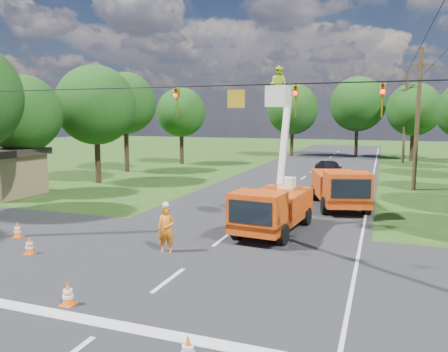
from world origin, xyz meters
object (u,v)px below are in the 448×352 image
at_px(tree_left_d, 96,105).
at_px(traffic_cone_6, 344,195).
at_px(tree_left_f, 181,112).
at_px(traffic_cone_0, 68,294).
at_px(traffic_cone_4, 18,230).
at_px(traffic_cone_3, 29,246).
at_px(bucket_truck, 273,199).
at_px(tree_left_e, 125,103).
at_px(tree_left_c, 22,114).
at_px(ground_worker, 166,229).
at_px(tree_far_c, 414,109).
at_px(distant_car, 329,169).
at_px(tree_far_a, 293,109).
at_px(traffic_cone_1, 188,351).
at_px(tree_far_b, 358,104).
at_px(pole_right_mid, 417,119).
at_px(traffic_cone_2, 285,227).
at_px(second_truck, 340,187).
at_px(pole_right_far, 405,118).

bearing_deg(tree_left_d, traffic_cone_6, -2.85).
bearing_deg(tree_left_f, traffic_cone_6, -40.17).
distance_m(traffic_cone_0, traffic_cone_4, 8.35).
xyz_separation_m(traffic_cone_3, tree_left_d, (-8.72, 16.37, 5.77)).
bearing_deg(bucket_truck, tree_left_e, 142.97).
bearing_deg(tree_left_c, tree_left_d, 75.96).
bearing_deg(traffic_cone_6, tree_left_f, 139.83).
bearing_deg(ground_worker, tree_left_f, 98.52).
height_order(ground_worker, traffic_cone_0, ground_worker).
bearing_deg(tree_left_f, tree_far_c, 26.28).
distance_m(distant_car, tree_left_f, 18.51).
bearing_deg(traffic_cone_4, tree_far_a, 85.25).
relative_size(ground_worker, traffic_cone_4, 2.64).
relative_size(traffic_cone_1, tree_far_c, 0.08).
xyz_separation_m(distant_car, tree_left_c, (-18.55, -15.11, 4.67)).
distance_m(tree_far_a, tree_far_b, 8.27).
bearing_deg(distant_car, pole_right_mid, -54.00).
height_order(ground_worker, tree_left_e, tree_left_e).
distance_m(tree_left_d, tree_far_b, 34.99).
distance_m(traffic_cone_0, tree_left_e, 31.15).
height_order(traffic_cone_2, traffic_cone_6, same).
bearing_deg(tree_left_c, second_truck, 6.87).
xyz_separation_m(bucket_truck, tree_left_c, (-18.24, 4.07, 3.85)).
relative_size(traffic_cone_2, traffic_cone_6, 1.00).
relative_size(traffic_cone_1, traffic_cone_2, 1.00).
bearing_deg(traffic_cone_6, tree_far_a, 107.43).
xyz_separation_m(tree_left_f, tree_far_a, (9.80, 13.00, 0.50)).
height_order(bucket_truck, second_truck, bucket_truck).
xyz_separation_m(traffic_cone_3, pole_right_far, (14.78, 41.37, 4.75)).
height_order(traffic_cone_3, tree_left_d, tree_left_d).
bearing_deg(traffic_cone_3, tree_left_e, 114.23).
relative_size(second_truck, tree_left_c, 0.83).
height_order(traffic_cone_0, tree_far_b, tree_far_b).
bearing_deg(traffic_cone_4, tree_far_c, 66.59).
height_order(traffic_cone_2, traffic_cone_4, same).
distance_m(traffic_cone_0, pole_right_far, 46.03).
height_order(traffic_cone_4, tree_far_a, tree_far_a).
height_order(pole_right_far, tree_far_b, tree_far_b).
xyz_separation_m(traffic_cone_0, traffic_cone_1, (4.41, -1.57, 0.00)).
height_order(traffic_cone_2, tree_left_f, tree_left_f).
height_order(pole_right_far, tree_left_f, pole_right_far).
distance_m(second_truck, traffic_cone_6, 2.72).
bearing_deg(bucket_truck, tree_far_c, 83.79).
bearing_deg(tree_left_c, tree_far_c, 51.77).
distance_m(traffic_cone_2, tree_far_b, 40.77).
height_order(distant_car, tree_left_e, tree_left_e).
bearing_deg(tree_left_c, pole_right_mid, 23.75).
bearing_deg(traffic_cone_1, pole_right_far, 82.73).
relative_size(second_truck, tree_far_b, 0.65).
bearing_deg(second_truck, traffic_cone_2, -120.59).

